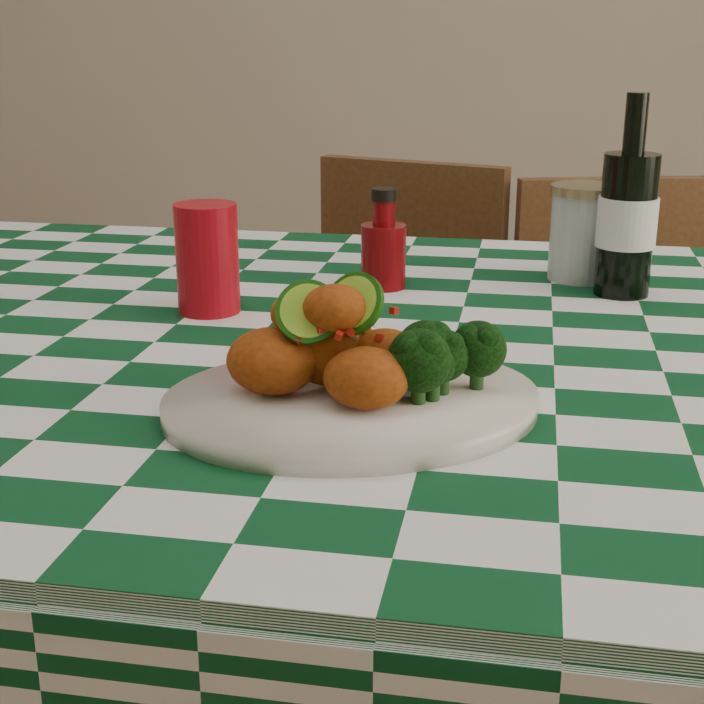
% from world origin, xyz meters
% --- Properties ---
extents(dining_table, '(1.66, 1.06, 0.79)m').
position_xyz_m(dining_table, '(0.00, 0.00, 0.39)').
color(dining_table, '#0B401F').
rests_on(dining_table, ground).
extents(plate, '(0.39, 0.35, 0.02)m').
position_xyz_m(plate, '(-0.07, -0.22, 0.80)').
color(plate, silver).
rests_on(plate, dining_table).
extents(fried_chicken_pile, '(0.15, 0.11, 0.09)m').
position_xyz_m(fried_chicken_pile, '(-0.08, -0.22, 0.85)').
color(fried_chicken_pile, '#A74210').
rests_on(fried_chicken_pile, plate).
extents(broccoli_side, '(0.08, 0.08, 0.06)m').
position_xyz_m(broccoli_side, '(0.01, -0.21, 0.83)').
color(broccoli_side, black).
rests_on(broccoli_side, plate).
extents(red_tumbler, '(0.09, 0.09, 0.12)m').
position_xyz_m(red_tumbler, '(-0.29, 0.06, 0.85)').
color(red_tumbler, '#A00814').
rests_on(red_tumbler, dining_table).
extents(ketchup_bottle, '(0.07, 0.07, 0.12)m').
position_xyz_m(ketchup_bottle, '(-0.11, 0.20, 0.85)').
color(ketchup_bottle, '#680509').
rests_on(ketchup_bottle, dining_table).
extents(mason_jar, '(0.12, 0.12, 0.12)m').
position_xyz_m(mason_jar, '(0.14, 0.29, 0.85)').
color(mason_jar, '#B2BCBA').
rests_on(mason_jar, dining_table).
extents(beer_bottle, '(0.09, 0.09, 0.24)m').
position_xyz_m(beer_bottle, '(0.19, 0.22, 0.91)').
color(beer_bottle, black).
rests_on(beer_bottle, dining_table).
extents(wooden_chair_left, '(0.49, 0.51, 0.85)m').
position_xyz_m(wooden_chair_left, '(-0.21, 0.75, 0.43)').
color(wooden_chair_left, '#472814').
rests_on(wooden_chair_left, ground).
extents(wooden_chair_right, '(0.47, 0.48, 0.83)m').
position_xyz_m(wooden_chair_right, '(0.28, 0.73, 0.42)').
color(wooden_chair_right, '#472814').
rests_on(wooden_chair_right, ground).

